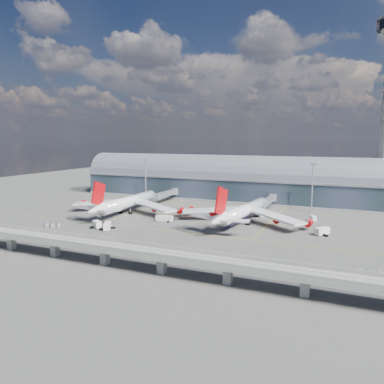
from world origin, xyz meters
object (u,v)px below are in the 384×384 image
at_px(cargo_train_2, 371,273).
at_px(service_truck_4, 313,219).
at_px(floodlight_mast_left, 146,178).
at_px(cargo_train_1, 109,239).
at_px(cargo_train_0, 52,225).
at_px(service_truck_1, 97,225).
at_px(airliner_left, 127,202).
at_px(service_truck_2, 164,219).
at_px(service_truck_3, 322,231).
at_px(floodlight_mast_right, 312,187).
at_px(airliner_right, 243,212).
at_px(service_truck_0, 107,226).
at_px(service_truck_5, 259,214).

bearing_deg(cargo_train_2, service_truck_4, 29.38).
distance_m(floodlight_mast_left, cargo_train_1, 96.66).
height_order(cargo_train_1, cargo_train_2, cargo_train_1).
height_order(floodlight_mast_left, cargo_train_0, floodlight_mast_left).
height_order(service_truck_1, cargo_train_1, service_truck_1).
xyz_separation_m(airliner_left, cargo_train_2, (113.04, -47.89, -4.83)).
distance_m(service_truck_1, cargo_train_2, 107.94).
relative_size(floodlight_mast_left, cargo_train_1, 2.04).
height_order(service_truck_1, service_truck_2, service_truck_1).
height_order(airliner_left, service_truck_3, airliner_left).
distance_m(floodlight_mast_right, cargo_train_2, 93.02).
bearing_deg(airliner_right, floodlight_mast_right, 62.67).
xyz_separation_m(service_truck_0, service_truck_4, (78.96, 51.87, -0.27)).
distance_m(service_truck_4, service_truck_5, 25.60).
relative_size(service_truck_2, service_truck_4, 1.65).
relative_size(service_truck_0, service_truck_5, 1.32).
relative_size(floodlight_mast_left, airliner_right, 0.40).
height_order(airliner_left, cargo_train_2, airliner_left).
distance_m(service_truck_3, service_truck_4, 25.64).
xyz_separation_m(airliner_right, service_truck_1, (-55.39, -34.35, -3.66)).
relative_size(airliner_right, service_truck_0, 8.43).
bearing_deg(floodlight_mast_left, airliner_right, -27.70).
bearing_deg(service_truck_2, service_truck_4, -74.10).
relative_size(floodlight_mast_left, service_truck_0, 3.38).
relative_size(service_truck_2, cargo_train_1, 0.64).
relative_size(service_truck_5, cargo_train_2, 0.79).
distance_m(airliner_left, cargo_train_0, 41.04).
xyz_separation_m(service_truck_4, service_truck_5, (-25.60, -0.14, 0.14)).
relative_size(floodlight_mast_left, service_truck_5, 4.45).
bearing_deg(service_truck_5, floodlight_mast_right, 1.30).
xyz_separation_m(floodlight_mast_right, service_truck_3, (9.08, -46.50, -12.04)).
bearing_deg(floodlight_mast_left, service_truck_0, -71.77).
height_order(service_truck_4, cargo_train_0, service_truck_4).
relative_size(service_truck_2, cargo_train_2, 1.10).
bearing_deg(service_truck_2, service_truck_3, -95.26).
bearing_deg(service_truck_1, service_truck_5, -15.87).
distance_m(service_truck_5, cargo_train_2, 82.30).
height_order(service_truck_5, cargo_train_1, service_truck_5).
bearing_deg(service_truck_2, service_truck_5, -61.45).
relative_size(airliner_left, service_truck_0, 8.55).
bearing_deg(cargo_train_2, service_truck_0, 92.38).
bearing_deg(airliner_left, service_truck_4, 9.99).
bearing_deg(cargo_train_2, cargo_train_0, 96.56).
bearing_deg(airliner_left, cargo_train_0, -111.42).
xyz_separation_m(service_truck_2, service_truck_3, (69.59, 3.90, 0.12)).
height_order(floodlight_mast_left, service_truck_4, floodlight_mast_left).
relative_size(airliner_right, service_truck_2, 7.94).
height_order(floodlight_mast_left, cargo_train_2, floodlight_mast_left).
bearing_deg(service_truck_1, service_truck_2, -9.33).
xyz_separation_m(service_truck_2, service_truck_5, (38.06, 28.70, -0.04)).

